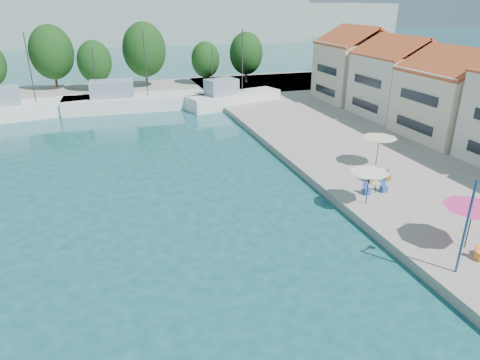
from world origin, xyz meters
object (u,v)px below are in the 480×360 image
object	(u,v)px
umbrella_pink	(473,212)
umbrella_white	(369,176)
umbrella_cream	(379,141)
street_lamp	(473,208)
trawler_04	(232,99)
trawler_02	(19,109)
trawler_03	(131,101)

from	to	relation	value
umbrella_pink	umbrella_white	distance (m)	6.79
umbrella_cream	street_lamp	distance (m)	15.00
trawler_04	umbrella_white	xyz separation A→B (m)	(-0.21, -32.35, 1.52)
trawler_02	umbrella_white	world-z (taller)	trawler_02
trawler_03	trawler_04	distance (m)	13.23
trawler_02	trawler_04	world-z (taller)	same
umbrella_pink	trawler_02	bearing A→B (deg)	124.62
trawler_03	umbrella_white	xyz separation A→B (m)	(12.80, -34.74, 1.52)
trawler_03	street_lamp	size ratio (longest dim) A/B	3.55
trawler_04	street_lamp	distance (m)	40.56
umbrella_white	umbrella_pink	bearing A→B (deg)	-71.82
umbrella_pink	umbrella_cream	bearing A→B (deg)	77.70
trawler_04	umbrella_white	world-z (taller)	trawler_04
trawler_02	umbrella_pink	bearing A→B (deg)	-67.27
trawler_02	umbrella_white	bearing A→B (deg)	-64.71
umbrella_white	umbrella_cream	xyz separation A→B (m)	(4.85, 6.09, 0.11)
trawler_03	umbrella_pink	xyz separation A→B (m)	(14.92, -41.19, 1.71)
trawler_03	umbrella_pink	size ratio (longest dim) A/B	5.71
trawler_02	umbrella_pink	world-z (taller)	trawler_02
trawler_03	street_lamp	world-z (taller)	trawler_03
trawler_04	umbrella_cream	xyz separation A→B (m)	(4.64, -26.26, 1.63)
umbrella_pink	umbrella_cream	distance (m)	12.84
trawler_02	street_lamp	xyz separation A→B (m)	(26.26, -42.46, 3.02)
trawler_02	trawler_04	bearing A→B (deg)	-16.25
umbrella_white	street_lamp	distance (m)	8.24
trawler_03	umbrella_white	distance (m)	37.06
trawler_02	street_lamp	distance (m)	50.01
trawler_04	umbrella_cream	bearing A→B (deg)	-95.85
trawler_03	street_lamp	bearing A→B (deg)	-71.18
trawler_03	trawler_04	size ratio (longest dim) A/B	1.33
trawler_02	trawler_03	distance (m)	13.26
trawler_02	trawler_03	bearing A→B (deg)	-10.21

